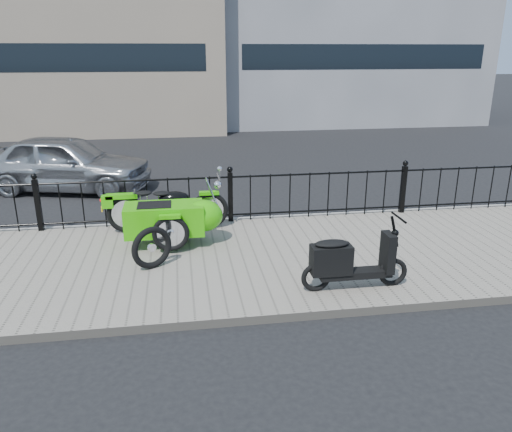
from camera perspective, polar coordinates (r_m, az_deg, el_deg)
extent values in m
plane|color=black|center=(8.53, -1.96, -4.10)|extent=(120.00, 120.00, 0.00)
cube|color=gray|center=(8.05, -1.53, -5.06)|extent=(30.00, 3.80, 0.12)
cube|color=gray|center=(9.85, -2.99, -0.60)|extent=(30.00, 0.10, 0.12)
cylinder|color=black|center=(9.45, -2.99, 4.46)|extent=(14.00, 0.04, 0.04)
cylinder|color=black|center=(9.66, -2.92, 0.14)|extent=(14.00, 0.04, 0.04)
cube|color=black|center=(9.85, -23.65, 1.13)|extent=(0.09, 0.09, 0.96)
sphere|color=black|center=(9.72, -24.05, 4.17)|extent=(0.11, 0.11, 0.11)
cube|color=black|center=(9.55, -2.95, 2.19)|extent=(0.09, 0.09, 0.96)
sphere|color=black|center=(9.42, -3.01, 5.35)|extent=(0.11, 0.11, 0.11)
cube|color=black|center=(10.49, 16.45, 2.93)|extent=(0.09, 0.09, 0.96)
sphere|color=black|center=(10.37, 16.72, 5.81)|extent=(0.11, 0.11, 0.11)
cube|color=black|center=(20.49, -24.23, 16.16)|extent=(12.50, 0.06, 1.00)
cube|color=black|center=(22.30, 12.52, 17.34)|extent=(10.50, 0.06, 1.00)
torus|color=black|center=(9.23, -5.33, 0.66)|extent=(0.69, 0.09, 0.69)
torus|color=black|center=(9.27, -14.62, 0.21)|extent=(0.69, 0.09, 0.69)
torus|color=black|center=(8.14, -9.72, -2.00)|extent=(0.60, 0.08, 0.60)
cube|color=gray|center=(9.21, -9.99, 0.55)|extent=(0.34, 0.22, 0.24)
cylinder|color=black|center=(9.23, -9.97, 0.14)|extent=(1.40, 0.04, 0.04)
ellipsoid|color=black|center=(9.14, -9.32, 2.02)|extent=(0.54, 0.29, 0.26)
cylinder|color=silver|center=(9.07, -4.31, 4.45)|extent=(0.03, 0.56, 0.03)
cylinder|color=silver|center=(9.14, -5.01, 2.53)|extent=(0.25, 0.04, 0.59)
sphere|color=silver|center=(9.10, -4.41, 3.59)|extent=(0.15, 0.15, 0.15)
cube|color=#33B808|center=(9.13, -5.39, 2.64)|extent=(0.36, 0.12, 0.06)
cube|color=#33B808|center=(9.17, -15.10, 2.21)|extent=(0.55, 0.16, 0.08)
ellipsoid|color=black|center=(9.12, -10.74, 2.56)|extent=(0.31, 0.22, 0.08)
ellipsoid|color=black|center=(9.13, -12.75, 2.57)|extent=(0.31, 0.22, 0.08)
sphere|color=red|center=(9.24, -17.23, 1.73)|extent=(0.07, 0.07, 0.07)
cube|color=gold|center=(9.39, -17.17, 0.85)|extent=(0.02, 0.14, 0.10)
cube|color=#33B808|center=(8.47, -10.42, -0.33)|extent=(1.30, 0.62, 0.50)
ellipsoid|color=#33B808|center=(8.46, -6.04, 0.05)|extent=(0.65, 0.60, 0.54)
cube|color=black|center=(8.40, -11.54, 1.11)|extent=(0.55, 0.43, 0.06)
cube|color=#33B808|center=(8.04, -9.83, -0.06)|extent=(0.34, 0.11, 0.06)
torus|color=black|center=(7.26, 15.37, -6.17)|extent=(0.41, 0.07, 0.41)
torus|color=black|center=(6.90, 6.86, -6.95)|extent=(0.41, 0.07, 0.41)
cube|color=black|center=(7.06, 11.24, -6.45)|extent=(1.01, 0.22, 0.10)
cube|color=black|center=(6.85, 8.57, -4.94)|extent=(0.55, 0.26, 0.40)
ellipsoid|color=black|center=(6.77, 8.66, -3.14)|extent=(0.47, 0.24, 0.09)
cube|color=black|center=(7.11, 14.83, -4.06)|extent=(0.12, 0.30, 0.55)
cylinder|color=black|center=(7.03, 15.56, -1.73)|extent=(0.16, 0.04, 0.45)
cylinder|color=black|center=(6.98, 16.00, -0.16)|extent=(0.03, 0.44, 0.03)
torus|color=black|center=(7.66, -11.81, -3.56)|extent=(0.62, 0.42, 0.66)
imported|color=#A4A6AB|center=(12.91, -20.94, 5.68)|extent=(4.29, 2.57, 1.37)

